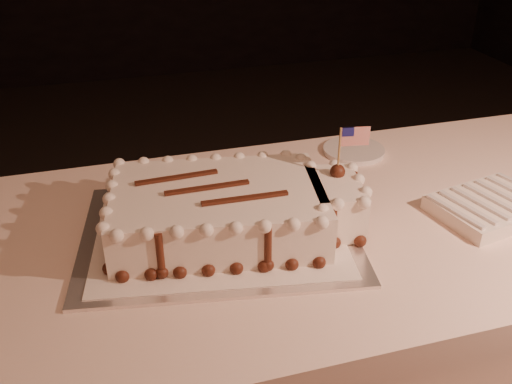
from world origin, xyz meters
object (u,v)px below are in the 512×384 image
object	(u,v)px
napkin_stack	(490,206)
sheet_cake	(233,209)
cake_board	(219,233)
side_plate	(354,150)
banquet_table	(257,356)

from	to	relation	value
napkin_stack	sheet_cake	bearing A→B (deg)	172.11
cake_board	side_plate	xyz separation A→B (m)	(0.44, 0.28, 0.00)
sheet_cake	side_plate	bearing A→B (deg)	35.44
sheet_cake	side_plate	size ratio (longest dim) A/B	3.38
cake_board	side_plate	size ratio (longest dim) A/B	3.44
cake_board	side_plate	bearing A→B (deg)	42.60
cake_board	napkin_stack	bearing A→B (deg)	1.51
napkin_stack	cake_board	bearing A→B (deg)	172.05
banquet_table	cake_board	distance (m)	0.39
banquet_table	cake_board	world-z (taller)	cake_board
banquet_table	side_plate	size ratio (longest dim) A/B	14.64
cake_board	side_plate	world-z (taller)	side_plate
banquet_table	side_plate	distance (m)	0.59
sheet_cake	napkin_stack	size ratio (longest dim) A/B	2.05
banquet_table	cake_board	xyz separation A→B (m)	(-0.08, -0.00, 0.38)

